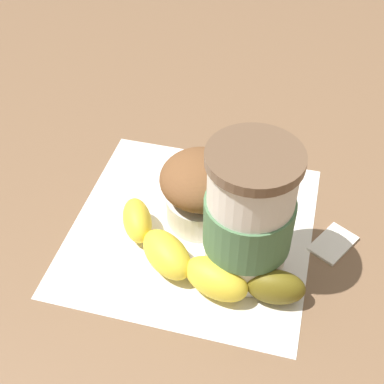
{
  "coord_description": "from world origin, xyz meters",
  "views": [
    {
      "loc": [
        -0.03,
        0.38,
        0.43
      ],
      "look_at": [
        0.0,
        0.0,
        0.05
      ],
      "focal_mm": 50.0,
      "sensor_mm": 36.0,
      "label": 1
    }
  ],
  "objects_px": {
    "sugar_packet": "(333,242)",
    "muffin": "(201,189)",
    "coffee_cup": "(249,217)",
    "banana": "(196,260)"
  },
  "relations": [
    {
      "from": "muffin",
      "to": "sugar_packet",
      "type": "distance_m",
      "value": 0.15
    },
    {
      "from": "coffee_cup",
      "to": "sugar_packet",
      "type": "distance_m",
      "value": 0.12
    },
    {
      "from": "sugar_packet",
      "to": "banana",
      "type": "bearing_deg",
      "value": 19.43
    },
    {
      "from": "coffee_cup",
      "to": "banana",
      "type": "bearing_deg",
      "value": 15.72
    },
    {
      "from": "coffee_cup",
      "to": "sugar_packet",
      "type": "xyz_separation_m",
      "value": [
        -0.09,
        -0.04,
        -0.07
      ]
    },
    {
      "from": "coffee_cup",
      "to": "banana",
      "type": "xyz_separation_m",
      "value": [
        0.05,
        0.01,
        -0.05
      ]
    },
    {
      "from": "muffin",
      "to": "banana",
      "type": "xyz_separation_m",
      "value": [
        -0.0,
        0.07,
        -0.03
      ]
    },
    {
      "from": "banana",
      "to": "sugar_packet",
      "type": "bearing_deg",
      "value": -160.57
    },
    {
      "from": "sugar_packet",
      "to": "muffin",
      "type": "bearing_deg",
      "value": -10.16
    },
    {
      "from": "muffin",
      "to": "sugar_packet",
      "type": "xyz_separation_m",
      "value": [
        -0.14,
        0.03,
        -0.04
      ]
    }
  ]
}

